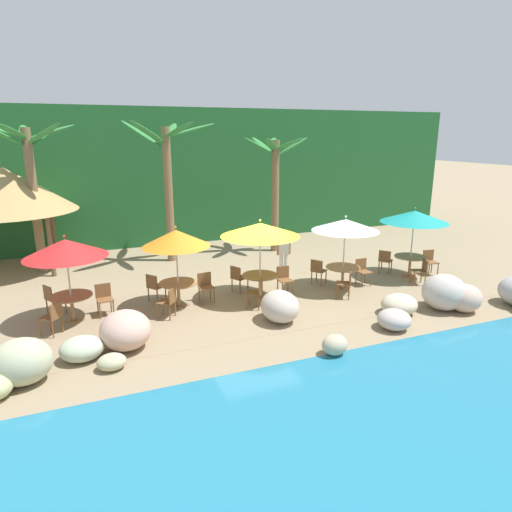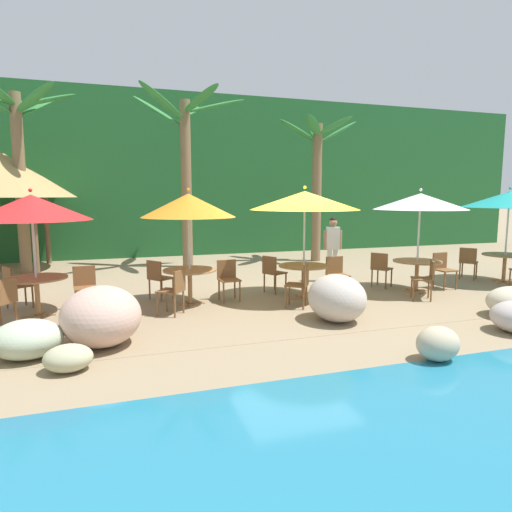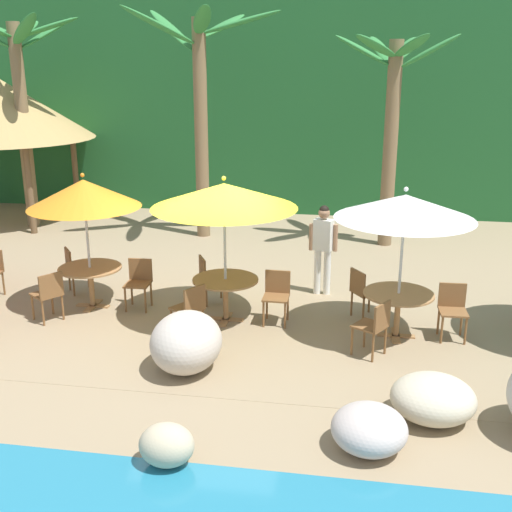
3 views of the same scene
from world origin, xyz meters
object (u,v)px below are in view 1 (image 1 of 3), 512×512
at_px(chair_red_inland, 52,297).
at_px(chair_white_seaward, 363,270).
at_px(palm_tree_nearest, 31,169).
at_px(chair_red_seaward, 104,297).
at_px(palapa_hut, 5,190).
at_px(chair_yellow_inland, 238,277).
at_px(palm_tree_second, 168,168).
at_px(dining_table_red, 71,300).
at_px(umbrella_red, 65,248).
at_px(dining_table_orange, 178,287).
at_px(umbrella_yellow, 260,230).
at_px(chair_yellow_left, 257,291).
at_px(chair_orange_seaward, 206,285).
at_px(dining_table_teal, 410,260).
at_px(waiter_in_white, 284,250).
at_px(dining_table_yellow, 260,279).
at_px(chair_orange_left, 169,300).
at_px(chair_teal_seaward, 430,260).
at_px(chair_teal_inland, 385,260).
at_px(umbrella_teal, 414,217).
at_px(palm_tree_third, 275,175).
at_px(chair_red_left, 53,316).
at_px(chair_teal_left, 421,270).
at_px(chair_orange_inland, 154,286).
at_px(chair_white_inland, 318,270).
at_px(umbrella_white, 345,225).
at_px(chair_white_left, 346,282).
at_px(umbrella_orange, 176,238).

bearing_deg(chair_red_inland, chair_white_seaward, -5.92).
bearing_deg(palm_tree_nearest, chair_red_seaward, -70.03).
bearing_deg(palapa_hut, chair_yellow_inland, -37.94).
bearing_deg(palm_tree_second, dining_table_red, -126.40).
relative_size(umbrella_red, dining_table_orange, 2.17).
distance_m(umbrella_yellow, chair_yellow_left, 1.84).
relative_size(dining_table_orange, chair_orange_seaward, 1.26).
bearing_deg(palm_tree_second, chair_red_inland, -134.20).
bearing_deg(dining_table_red, chair_white_seaward, -1.89).
bearing_deg(dining_table_teal, waiter_in_white, 159.99).
height_order(chair_white_seaward, palm_tree_nearest, palm_tree_nearest).
height_order(palm_tree_nearest, palm_tree_second, palm_tree_second).
relative_size(dining_table_teal, palm_tree_nearest, 0.21).
bearing_deg(chair_white_seaward, palm_tree_second, 135.09).
bearing_deg(dining_table_yellow, chair_orange_left, -169.63).
relative_size(chair_red_inland, chair_yellow_inland, 1.00).
bearing_deg(chair_teal_seaward, chair_teal_inland, 156.17).
distance_m(chair_teal_seaward, palm_tree_nearest, 14.37).
distance_m(chair_red_inland, umbrella_teal, 11.70).
relative_size(dining_table_yellow, chair_teal_inland, 1.26).
bearing_deg(chair_orange_left, palm_tree_third, 45.03).
relative_size(dining_table_red, chair_teal_inland, 1.26).
bearing_deg(chair_white_seaward, palapa_hut, 150.74).
bearing_deg(chair_red_left, chair_teal_left, -1.45).
xyz_separation_m(dining_table_red, chair_orange_inland, (2.29, 0.63, -0.10)).
bearing_deg(dining_table_teal, chair_red_left, -177.31).
height_order(chair_white_inland, umbrella_teal, umbrella_teal).
xyz_separation_m(umbrella_white, chair_white_seaward, (0.85, 0.12, -1.60)).
relative_size(chair_yellow_left, chair_white_left, 1.00).
height_order(chair_orange_seaward, chair_yellow_inland, same).
bearing_deg(chair_yellow_left, umbrella_white, 9.58).
distance_m(chair_red_left, chair_white_inland, 8.09).
xyz_separation_m(dining_table_yellow, palapa_hut, (-7.29, 6.04, 2.36)).
height_order(chair_red_left, dining_table_orange, chair_red_left).
relative_size(chair_white_seaward, palapa_hut, 0.18).
bearing_deg(chair_white_left, chair_red_inland, 167.21).
bearing_deg(palm_tree_nearest, chair_red_inland, -83.78).
xyz_separation_m(chair_red_inland, chair_white_left, (8.29, -1.88, 0.00)).
xyz_separation_m(chair_orange_seaward, chair_white_seaward, (5.28, -0.43, 0.00)).
distance_m(chair_yellow_inland, palm_tree_nearest, 8.19).
relative_size(umbrella_yellow, chair_teal_inland, 2.83).
height_order(dining_table_red, palm_tree_second, palm_tree_second).
relative_size(dining_table_red, chair_teal_left, 1.26).
relative_size(dining_table_yellow, umbrella_teal, 0.45).
xyz_separation_m(chair_white_left, palm_tree_third, (0.32, 6.12, 2.73)).
xyz_separation_m(chair_red_inland, umbrella_teal, (11.55, -0.89, 1.64)).
relative_size(dining_table_orange, chair_yellow_left, 1.26).
distance_m(umbrella_orange, palm_tree_third, 7.28).
bearing_deg(chair_red_inland, dining_table_yellow, -8.72).
distance_m(chair_orange_inland, chair_white_inland, 5.33).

